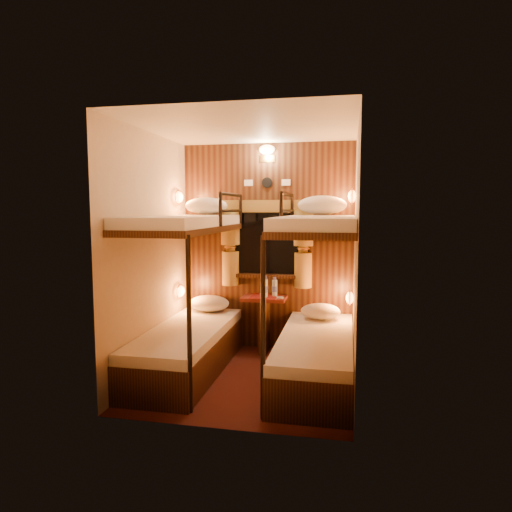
% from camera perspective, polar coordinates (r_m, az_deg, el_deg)
% --- Properties ---
extents(floor, '(2.10, 2.10, 0.00)m').
position_cam_1_polar(floor, '(4.62, -0.95, -15.01)').
color(floor, '#34170E').
rests_on(floor, ground).
extents(ceiling, '(2.10, 2.10, 0.00)m').
position_cam_1_polar(ceiling, '(4.38, -1.01, 15.78)').
color(ceiling, silver).
rests_on(ceiling, wall_back).
extents(wall_back, '(2.40, 0.00, 2.40)m').
position_cam_1_polar(wall_back, '(5.36, 1.44, 1.11)').
color(wall_back, '#C6B293').
rests_on(wall_back, floor).
extents(wall_front, '(2.40, 0.00, 2.40)m').
position_cam_1_polar(wall_front, '(3.33, -4.89, -1.89)').
color(wall_front, '#C6B293').
rests_on(wall_front, floor).
extents(wall_left, '(0.00, 2.40, 2.40)m').
position_cam_1_polar(wall_left, '(4.66, -13.08, 0.22)').
color(wall_left, '#C6B293').
rests_on(wall_left, floor).
extents(wall_right, '(0.00, 2.40, 2.40)m').
position_cam_1_polar(wall_right, '(4.24, 12.34, -0.32)').
color(wall_right, '#C6B293').
rests_on(wall_right, floor).
extents(back_panel, '(2.00, 0.03, 2.40)m').
position_cam_1_polar(back_panel, '(5.35, 1.41, 1.10)').
color(back_panel, black).
rests_on(back_panel, floor).
extents(bunk_left, '(0.72, 1.90, 1.82)m').
position_cam_1_polar(bunk_left, '(4.69, -8.60, -7.60)').
color(bunk_left, black).
rests_on(bunk_left, floor).
extents(bunk_right, '(0.72, 1.90, 1.82)m').
position_cam_1_polar(bunk_right, '(4.43, 7.53, -8.41)').
color(bunk_right, black).
rests_on(bunk_right, floor).
extents(window, '(1.00, 0.12, 0.79)m').
position_cam_1_polar(window, '(5.32, 1.35, 0.86)').
color(window, black).
rests_on(window, back_panel).
extents(curtains, '(1.10, 0.22, 1.00)m').
position_cam_1_polar(curtains, '(5.28, 1.29, 1.73)').
color(curtains, olive).
rests_on(curtains, back_panel).
extents(back_fixtures, '(0.54, 0.09, 0.48)m').
position_cam_1_polar(back_fixtures, '(5.33, 1.37, 12.34)').
color(back_fixtures, black).
rests_on(back_fixtures, back_panel).
extents(reading_lamps, '(2.00, 0.20, 1.25)m').
position_cam_1_polar(reading_lamps, '(5.02, 0.74, 1.23)').
color(reading_lamps, orange).
rests_on(reading_lamps, wall_left).
extents(table, '(0.50, 0.34, 0.66)m').
position_cam_1_polar(table, '(5.29, 1.04, -7.57)').
color(table, '#5E1515').
rests_on(table, floor).
extents(bottle_left, '(0.07, 0.07, 0.25)m').
position_cam_1_polar(bottle_left, '(5.17, 1.12, -4.04)').
color(bottle_left, '#99BFE5').
rests_on(bottle_left, table).
extents(bottle_right, '(0.06, 0.06, 0.22)m').
position_cam_1_polar(bottle_right, '(5.24, 2.35, -4.02)').
color(bottle_right, '#99BFE5').
rests_on(bottle_right, table).
extents(sachet_a, '(0.09, 0.07, 0.01)m').
position_cam_1_polar(sachet_a, '(5.15, 3.04, -5.26)').
color(sachet_a, silver).
rests_on(sachet_a, table).
extents(sachet_b, '(0.08, 0.07, 0.01)m').
position_cam_1_polar(sachet_b, '(5.21, 2.99, -5.12)').
color(sachet_b, silver).
rests_on(sachet_b, table).
extents(pillow_lower_left, '(0.47, 0.34, 0.19)m').
position_cam_1_polar(pillow_lower_left, '(5.39, -5.86, -5.89)').
color(pillow_lower_left, silver).
rests_on(pillow_lower_left, bunk_left).
extents(pillow_lower_right, '(0.43, 0.31, 0.17)m').
position_cam_1_polar(pillow_lower_right, '(5.04, 8.05, -6.86)').
color(pillow_lower_right, silver).
rests_on(pillow_lower_right, bunk_right).
extents(pillow_upper_left, '(0.49, 0.35, 0.19)m').
position_cam_1_polar(pillow_upper_left, '(5.21, -6.23, 6.24)').
color(pillow_upper_left, silver).
rests_on(pillow_upper_left, bunk_left).
extents(pillow_upper_right, '(0.52, 0.37, 0.20)m').
position_cam_1_polar(pillow_upper_right, '(4.91, 8.25, 6.31)').
color(pillow_upper_right, silver).
rests_on(pillow_upper_right, bunk_right).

